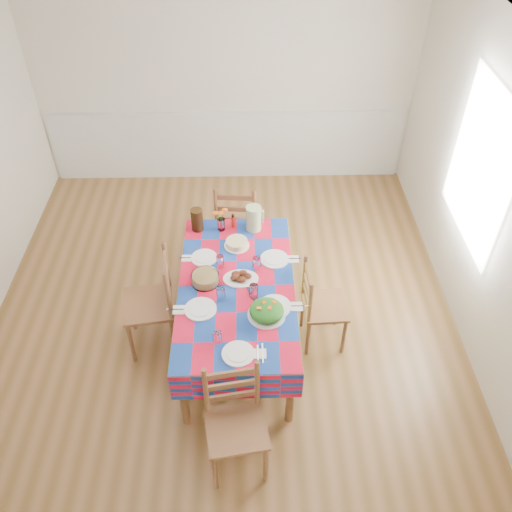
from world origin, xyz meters
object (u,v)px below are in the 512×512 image
(green_pitcher, at_px, (254,218))
(chair_left, at_px, (154,303))
(meat_platter, at_px, (241,277))
(chair_far, at_px, (237,222))
(tea_pitcher, at_px, (197,220))
(dining_table, at_px, (237,292))
(chair_near, at_px, (235,423))
(chair_right, at_px, (320,306))

(green_pitcher, bearing_deg, chair_left, -139.53)
(meat_platter, distance_m, chair_far, 1.12)
(tea_pitcher, bearing_deg, dining_table, -64.18)
(dining_table, height_order, chair_left, chair_left)
(chair_near, bearing_deg, dining_table, 80.81)
(chair_near, distance_m, chair_right, 1.38)
(dining_table, height_order, chair_far, chair_far)
(green_pitcher, distance_m, chair_near, 1.98)
(tea_pitcher, bearing_deg, chair_far, 46.46)
(dining_table, xyz_separation_m, chair_near, (-0.01, -1.17, -0.16))
(dining_table, relative_size, chair_near, 1.90)
(chair_near, height_order, chair_right, chair_near)
(meat_platter, height_order, tea_pitcher, tea_pitcher)
(dining_table, relative_size, green_pitcher, 7.37)
(tea_pitcher, height_order, chair_near, chair_near)
(dining_table, height_order, green_pitcher, green_pitcher)
(dining_table, distance_m, meat_platter, 0.13)
(tea_pitcher, relative_size, chair_right, 0.25)
(chair_far, bearing_deg, chair_right, 128.07)
(chair_far, distance_m, chair_right, 1.39)
(tea_pitcher, bearing_deg, chair_right, -34.87)
(dining_table, xyz_separation_m, chair_left, (-0.74, 0.01, -0.14))
(dining_table, relative_size, chair_right, 2.05)
(chair_far, xyz_separation_m, chair_left, (-0.73, -1.16, 0.01))
(green_pitcher, height_order, tea_pitcher, green_pitcher)
(meat_platter, xyz_separation_m, chair_far, (-0.04, 1.09, -0.25))
(dining_table, distance_m, chair_left, 0.75)
(tea_pitcher, bearing_deg, green_pitcher, -0.39)
(meat_platter, height_order, chair_far, chair_far)
(dining_table, distance_m, chair_far, 1.17)
(chair_near, bearing_deg, tea_pitcher, 91.88)
(chair_near, distance_m, chair_left, 1.38)
(chair_left, bearing_deg, dining_table, 81.49)
(meat_platter, distance_m, green_pitcher, 0.72)
(dining_table, height_order, tea_pitcher, tea_pitcher)
(green_pitcher, xyz_separation_m, chair_left, (-0.90, -0.77, -0.34))
(dining_table, bearing_deg, chair_far, 90.22)
(chair_near, relative_size, chair_right, 1.08)
(chair_near, relative_size, chair_left, 0.95)
(dining_table, relative_size, chair_left, 1.80)
(green_pitcher, relative_size, tea_pitcher, 1.11)
(chair_near, relative_size, chair_far, 0.97)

